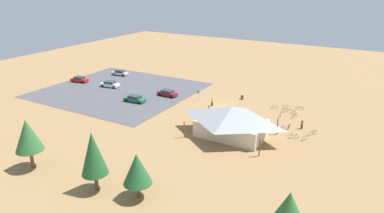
% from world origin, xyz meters
% --- Properties ---
extents(ground, '(160.00, 160.00, 0.00)m').
position_xyz_m(ground, '(0.00, 0.00, 0.00)').
color(ground, '#937047').
rests_on(ground, ground).
extents(parking_lot_asphalt, '(33.65, 31.26, 0.05)m').
position_xyz_m(parking_lot_asphalt, '(25.68, 1.64, 0.03)').
color(parking_lot_asphalt, '#4C4C51').
rests_on(parking_lot_asphalt, ground).
extents(bike_pavilion, '(13.30, 9.22, 5.22)m').
position_xyz_m(bike_pavilion, '(-7.42, 11.86, 2.93)').
color(bike_pavilion, beige).
rests_on(bike_pavilion, ground).
extents(trash_bin, '(0.60, 0.60, 0.90)m').
position_xyz_m(trash_bin, '(-1.87, -6.63, 0.45)').
color(trash_bin, brown).
rests_on(trash_bin, ground).
extents(lot_sign, '(0.56, 0.08, 2.20)m').
position_xyz_m(lot_sign, '(6.02, -1.09, 1.41)').
color(lot_sign, '#99999E').
rests_on(lot_sign, ground).
extents(pine_mideast, '(3.27, 3.27, 7.82)m').
position_xyz_m(pine_mideast, '(0.75, 34.65, 5.01)').
color(pine_mideast, brown).
rests_on(pine_mideast, ground).
extents(pine_center, '(3.74, 3.74, 7.18)m').
position_xyz_m(pine_center, '(12.32, 35.12, 4.92)').
color(pine_center, brown).
rests_on(pine_center, ground).
extents(pine_east, '(3.98, 3.98, 5.97)m').
position_xyz_m(pine_east, '(-22.30, 32.31, 3.89)').
color(pine_east, brown).
rests_on(pine_east, ground).
extents(pine_far_west, '(3.47, 3.47, 5.82)m').
position_xyz_m(pine_far_west, '(-4.80, 33.35, 3.86)').
color(pine_far_west, brown).
rests_on(pine_far_west, ground).
extents(bicycle_blue_back_row, '(0.62, 1.74, 0.81)m').
position_xyz_m(bicycle_blue_back_row, '(-14.19, 5.56, 0.37)').
color(bicycle_blue_back_row, black).
rests_on(bicycle_blue_back_row, ground).
extents(bicycle_white_lone_east, '(0.75, 1.55, 0.89)m').
position_xyz_m(bicycle_white_lone_east, '(-18.50, 7.48, 0.38)').
color(bicycle_white_lone_east, black).
rests_on(bicycle_white_lone_east, ground).
extents(bicycle_silver_edge_north, '(1.00, 1.39, 0.81)m').
position_xyz_m(bicycle_silver_edge_north, '(-12.13, -3.38, 0.36)').
color(bicycle_silver_edge_north, black).
rests_on(bicycle_silver_edge_north, ground).
extents(bicycle_yellow_by_bin, '(1.28, 1.21, 0.82)m').
position_xyz_m(bicycle_yellow_by_bin, '(-9.72, -4.21, 0.35)').
color(bicycle_yellow_by_bin, black).
rests_on(bicycle_yellow_by_bin, ground).
extents(bicycle_teal_mid_cluster, '(0.98, 1.44, 0.81)m').
position_xyz_m(bicycle_teal_mid_cluster, '(-19.27, 4.60, 0.38)').
color(bicycle_teal_mid_cluster, black).
rests_on(bicycle_teal_mid_cluster, ground).
extents(bicycle_orange_yard_center, '(0.84, 1.41, 0.75)m').
position_xyz_m(bicycle_orange_yard_center, '(-14.52, -1.56, 0.34)').
color(bicycle_orange_yard_center, black).
rests_on(bicycle_orange_yard_center, ground).
extents(bicycle_green_front_row, '(1.65, 0.80, 0.84)m').
position_xyz_m(bicycle_green_front_row, '(-16.72, 7.66, 0.38)').
color(bicycle_green_front_row, black).
rests_on(bicycle_green_front_row, ground).
extents(bicycle_purple_yard_left, '(0.54, 1.58, 0.82)m').
position_xyz_m(bicycle_purple_yard_left, '(-12.09, -0.70, 0.35)').
color(bicycle_purple_yard_left, black).
rests_on(bicycle_purple_yard_left, ground).
extents(bicycle_red_edge_south, '(1.46, 1.05, 0.84)m').
position_xyz_m(bicycle_red_edge_south, '(-13.81, -3.49, 0.37)').
color(bicycle_red_edge_south, black).
rests_on(bicycle_red_edge_south, ground).
extents(bicycle_black_trailside, '(1.65, 0.48, 0.78)m').
position_xyz_m(bicycle_black_trailside, '(-14.38, -6.41, 0.35)').
color(bicycle_black_trailside, black).
rests_on(bicycle_black_trailside, ground).
extents(bicycle_blue_yard_right, '(0.48, 1.73, 0.81)m').
position_xyz_m(bicycle_blue_yard_right, '(-15.01, 4.01, 0.36)').
color(bicycle_blue_yard_right, black).
rests_on(bicycle_blue_yard_right, ground).
extents(bicycle_white_lone_west, '(1.69, 0.60, 0.82)m').
position_xyz_m(bicycle_white_lone_west, '(-11.93, -5.51, 0.39)').
color(bicycle_white_lone_west, black).
rests_on(bicycle_white_lone_west, ground).
extents(car_green_far_end, '(4.80, 2.14, 1.40)m').
position_xyz_m(car_green_far_end, '(17.33, 6.41, 0.74)').
color(car_green_far_end, '#1E6B3D').
rests_on(car_green_far_end, parking_lot_asphalt).
extents(car_silver_second_row, '(4.59, 2.25, 1.41)m').
position_xyz_m(car_silver_second_row, '(34.47, -8.65, 0.74)').
color(car_silver_second_row, '#BCBCC1').
rests_on(car_silver_second_row, parking_lot_asphalt).
extents(car_red_near_entry, '(4.61, 2.31, 1.44)m').
position_xyz_m(car_red_near_entry, '(38.97, 1.51, 0.76)').
color(car_red_near_entry, red).
rests_on(car_red_near_entry, parking_lot_asphalt).
extents(car_maroon_by_curb, '(4.62, 2.03, 1.38)m').
position_xyz_m(car_maroon_by_curb, '(13.45, -0.34, 0.74)').
color(car_maroon_by_curb, maroon).
rests_on(car_maroon_by_curb, parking_lot_asphalt).
extents(car_white_front_row, '(4.79, 2.51, 1.44)m').
position_xyz_m(car_white_front_row, '(29.31, 0.94, 0.76)').
color(car_white_front_row, white).
rests_on(car_white_front_row, parking_lot_asphalt).
extents(visitor_at_bikes, '(0.38, 0.40, 1.70)m').
position_xyz_m(visitor_at_bikes, '(-16.95, 2.96, 0.89)').
color(visitor_at_bikes, '#2D3347').
rests_on(visitor_at_bikes, ground).
extents(visitor_by_pavilion, '(0.36, 0.36, 1.78)m').
position_xyz_m(visitor_by_pavilion, '(1.93, 0.35, 0.93)').
color(visitor_by_pavilion, '#2D3347').
rests_on(visitor_by_pavilion, ground).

